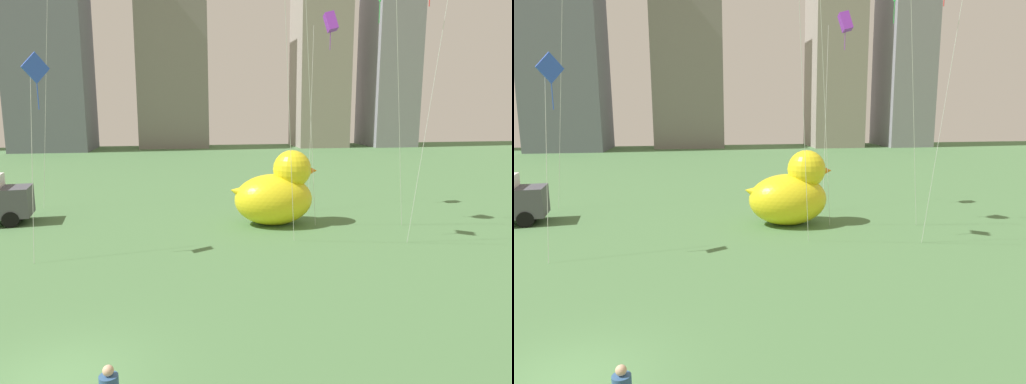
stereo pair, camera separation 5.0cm
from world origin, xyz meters
The scene contains 6 objects.
ground_plane centered at (0.00, 0.00, 0.00)m, with size 140.00×140.00×0.00m, color #4E7A48.
giant_inflatable_duck centered at (8.47, 14.41, 1.82)m, with size 5.16×3.31×4.28m.
city_skyline centered at (0.01, 65.35, 17.83)m, with size 85.21×12.36×38.95m.
kite_green centered at (13.71, 13.04, 12.08)m, with size 2.05×2.56×13.35m.
kite_blue centered at (-2.69, 9.79, 7.98)m, with size 1.08×1.14×8.92m.
kite_purple centered at (12.54, 18.00, 11.80)m, with size 1.85×2.10×12.54m.
Camera 1 is at (3.22, -11.00, 6.74)m, focal length 32.40 mm.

